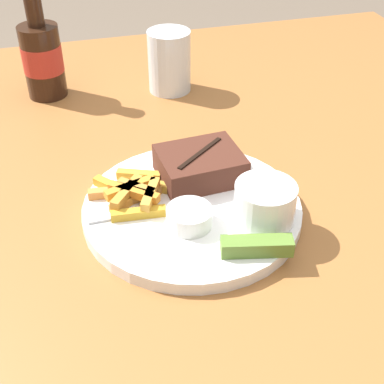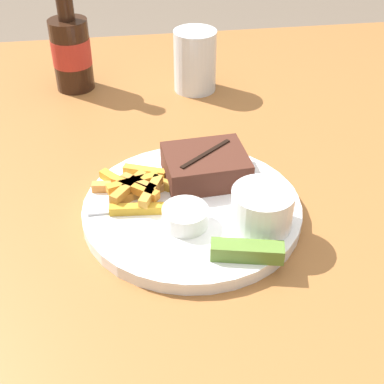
{
  "view_description": "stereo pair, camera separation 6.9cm",
  "coord_description": "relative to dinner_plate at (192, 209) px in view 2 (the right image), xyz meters",
  "views": [
    {
      "loc": [
        -0.15,
        -0.53,
        1.2
      ],
      "look_at": [
        0.0,
        0.0,
        0.78
      ],
      "focal_mm": 50.0,
      "sensor_mm": 36.0,
      "label": 1
    },
    {
      "loc": [
        -0.08,
        -0.55,
        1.2
      ],
      "look_at": [
        0.0,
        0.0,
        0.78
      ],
      "focal_mm": 50.0,
      "sensor_mm": 36.0,
      "label": 2
    }
  ],
  "objects": [
    {
      "name": "beer_bottle",
      "position": [
        -0.16,
        0.41,
        0.07
      ],
      "size": [
        0.07,
        0.07,
        0.21
      ],
      "color": "black",
      "rests_on": "dining_table"
    },
    {
      "name": "pickle_spear",
      "position": [
        0.05,
        -0.11,
        0.02
      ],
      "size": [
        0.09,
        0.04,
        0.02
      ],
      "color": "#567A2D",
      "rests_on": "dinner_plate"
    },
    {
      "name": "fries_pile",
      "position": [
        -0.07,
        0.03,
        0.02
      ],
      "size": [
        0.14,
        0.11,
        0.02
      ],
      "color": "gold",
      "rests_on": "dinner_plate"
    },
    {
      "name": "fork_utensil",
      "position": [
        -0.08,
        -0.0,
        0.01
      ],
      "size": [
        0.13,
        0.01,
        0.0
      ],
      "rotation": [
        0.0,
        0.0,
        6.29
      ],
      "color": "#B7B7BC",
      "rests_on": "dinner_plate"
    },
    {
      "name": "dipping_sauce_cup",
      "position": [
        -0.01,
        -0.04,
        0.02
      ],
      "size": [
        0.06,
        0.06,
        0.02
      ],
      "color": "silver",
      "rests_on": "dinner_plate"
    },
    {
      "name": "coleslaw_cup",
      "position": [
        0.08,
        -0.05,
        0.04
      ],
      "size": [
        0.08,
        0.08,
        0.05
      ],
      "color": "white",
      "rests_on": "dinner_plate"
    },
    {
      "name": "drinking_glass",
      "position": [
        0.06,
        0.37,
        0.05
      ],
      "size": [
        0.08,
        0.08,
        0.11
      ],
      "color": "silver",
      "rests_on": "dining_table"
    },
    {
      "name": "dinner_plate",
      "position": [
        0.0,
        0.0,
        0.0
      ],
      "size": [
        0.29,
        0.29,
        0.02
      ],
      "color": "white",
      "rests_on": "dining_table"
    },
    {
      "name": "dining_table",
      "position": [
        0.0,
        0.0,
        -0.07
      ],
      "size": [
        1.34,
        1.34,
        0.74
      ],
      "color": "#935B2D",
      "rests_on": "ground_plane"
    },
    {
      "name": "steak_portion",
      "position": [
        0.03,
        0.06,
        0.03
      ],
      "size": [
        0.12,
        0.1,
        0.04
      ],
      "color": "#472319",
      "rests_on": "dinner_plate"
    }
  ]
}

